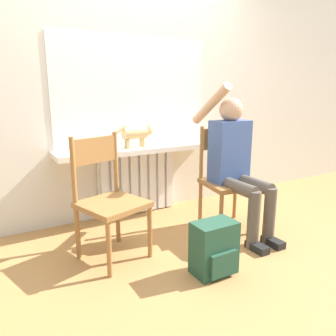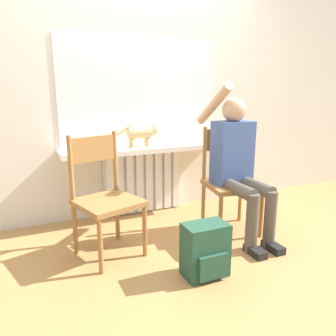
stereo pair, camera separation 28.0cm
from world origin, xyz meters
name	(u,v)px [view 1 (the left image)]	position (x,y,z in m)	size (l,w,h in m)	color
ground_plane	(201,259)	(0.00, 0.00, 0.00)	(12.00, 12.00, 0.00)	#B27F47
wall_with_window	(132,81)	(0.00, 1.23, 1.35)	(7.00, 0.06, 2.70)	silver
radiator	(137,182)	(0.00, 1.15, 0.34)	(0.83, 0.08, 0.67)	white
windowsill	(142,149)	(0.00, 1.03, 0.70)	(1.67, 0.33, 0.05)	white
window_glass	(134,92)	(0.00, 1.20, 1.24)	(1.61, 0.01, 1.04)	white
chair_left	(109,198)	(-0.58, 0.41, 0.48)	(0.55, 0.55, 0.94)	#9E6B38
chair_right	(227,178)	(0.57, 0.41, 0.48)	(0.50, 0.50, 0.94)	#9E6B38
person	(236,159)	(0.56, 0.29, 0.67)	(0.36, 0.98, 1.33)	brown
cat	(138,133)	(-0.05, 1.02, 0.87)	(0.44, 0.12, 0.23)	#DBB77A
backpack	(214,248)	(-0.03, -0.20, 0.19)	(0.31, 0.22, 0.38)	#234C38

